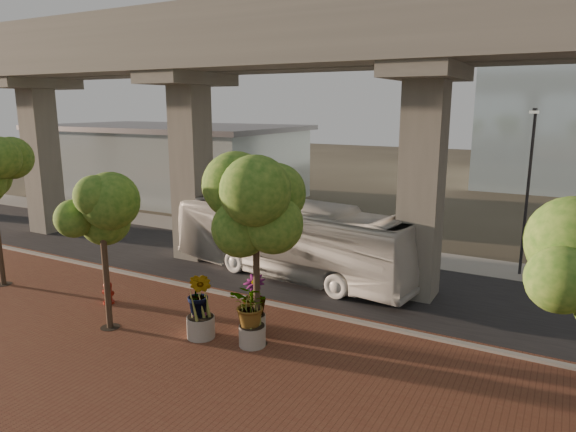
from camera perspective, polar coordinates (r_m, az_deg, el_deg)
The scene contains 16 objects.
ground at distance 23.40m, azimuth -1.79°, elevation -7.83°, with size 160.00×160.00×0.00m, color #332F25.
brick_plaza at distance 17.56m, azimuth -15.65°, elevation -15.33°, with size 70.00×13.00×0.06m, color brown.
asphalt_road at distance 25.04m, azimuth 0.55°, elevation -6.41°, with size 90.00×8.00×0.04m, color black.
curb_strip at distance 21.79m, azimuth -4.50°, elevation -9.19°, with size 70.00×0.25×0.16m, color gray.
far_sidewalk at distance 29.78m, azimuth 5.56°, elevation -3.39°, with size 90.00×3.00×0.06m, color gray.
transit_viaduct at distance 23.74m, azimuth 0.58°, elevation 10.45°, with size 72.00×5.60×12.40m.
station_pavilion at distance 47.07m, azimuth -13.05°, elevation 6.06°, with size 23.00×13.00×6.30m.
transit_bus at distance 24.28m, azimuth 0.35°, elevation -2.72°, with size 2.97×12.63×3.52m, color silver.
fire_hydrant at distance 22.41m, azimuth -19.36°, elevation -8.01°, with size 0.50×0.45×0.99m.
planter_front at distance 17.40m, azimuth -4.04°, elevation -10.15°, with size 2.01×2.01×2.22m.
planter_right at distance 18.47m, azimuth -3.77°, elevation -9.06°, with size 1.96×1.96×2.09m.
planter_left at distance 18.17m, azimuth -9.77°, elevation -8.97°, with size 2.17×2.17×2.39m.
street_tree_near_west at distance 19.02m, azimuth -20.04°, elevation 0.27°, with size 3.14×3.14×5.72m.
street_tree_near_east at distance 16.57m, azimuth -3.62°, elevation 0.37°, with size 3.97×3.97×6.40m.
streetlamp_west at distance 32.87m, azimuth -9.19°, elevation 5.98°, with size 0.38×1.12×7.76m.
streetlamp_east at distance 26.21m, azimuth 25.16°, elevation 3.54°, with size 0.39×1.14×7.85m.
Camera 1 is at (11.20, -18.92, 8.03)m, focal length 32.00 mm.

